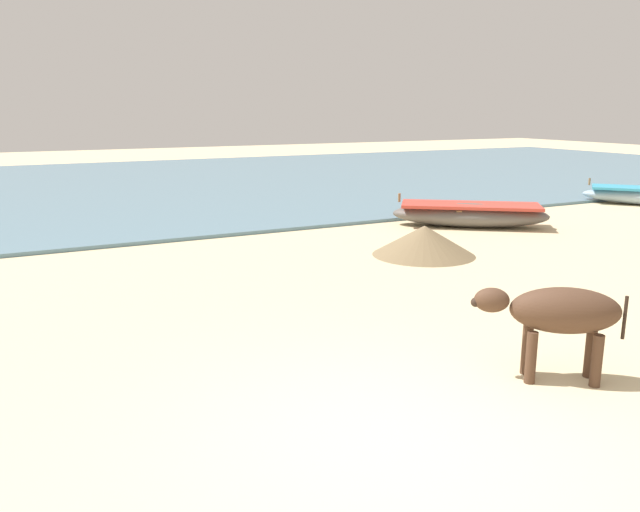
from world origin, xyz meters
The scene contains 5 objects.
ground centered at (0.00, 0.00, 0.00)m, with size 80.00×80.00×0.00m, color beige.
sea_water centered at (0.00, 18.80, 0.04)m, with size 60.00×20.00×0.08m, color slate.
fishing_boat_1 centered at (6.92, 7.44, 0.29)m, with size 3.50×2.99×0.74m.
cow_adult_dark centered at (2.09, 0.36, 0.69)m, with size 1.35×1.07×0.97m.
debris_pile_0 centered at (4.24, 5.53, 0.28)m, with size 1.91×1.91×0.56m, color #7A6647.
Camera 1 is at (-2.73, -3.91, 2.68)m, focal length 35.80 mm.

